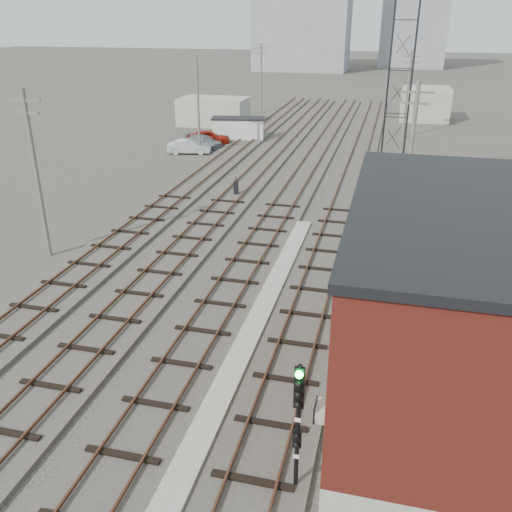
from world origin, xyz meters
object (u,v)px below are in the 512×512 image
(signal_mast, at_px, (298,420))
(switch_stand, at_px, (236,188))
(car_grey, at_px, (203,142))
(site_trailer, at_px, (238,129))
(car_red, at_px, (208,137))
(car_silver, at_px, (189,147))

(signal_mast, height_order, switch_stand, signal_mast)
(switch_stand, bearing_deg, car_grey, 111.29)
(site_trailer, relative_size, car_red, 1.32)
(signal_mast, relative_size, car_grey, 0.98)
(switch_stand, relative_size, car_grey, 0.32)
(car_silver, bearing_deg, switch_stand, -159.04)
(signal_mast, bearing_deg, switch_stand, 109.50)
(car_red, bearing_deg, car_grey, 159.27)
(signal_mast, height_order, car_silver, signal_mast)
(signal_mast, bearing_deg, site_trailer, 107.73)
(car_red, relative_size, car_grey, 1.05)
(signal_mast, height_order, site_trailer, signal_mast)
(car_red, xyz_separation_m, car_silver, (-0.49, -4.20, -0.09))
(car_red, bearing_deg, site_trailer, -56.65)
(signal_mast, bearing_deg, car_red, 111.80)
(signal_mast, distance_m, car_red, 45.20)
(signal_mast, xyz_separation_m, site_trailer, (-14.41, 45.09, -1.30))
(signal_mast, xyz_separation_m, car_grey, (-16.79, 40.52, -1.87))
(signal_mast, relative_size, car_silver, 1.02)
(site_trailer, relative_size, car_silver, 1.44)
(car_red, bearing_deg, signal_mast, -178.10)
(switch_stand, distance_m, car_grey, 16.67)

